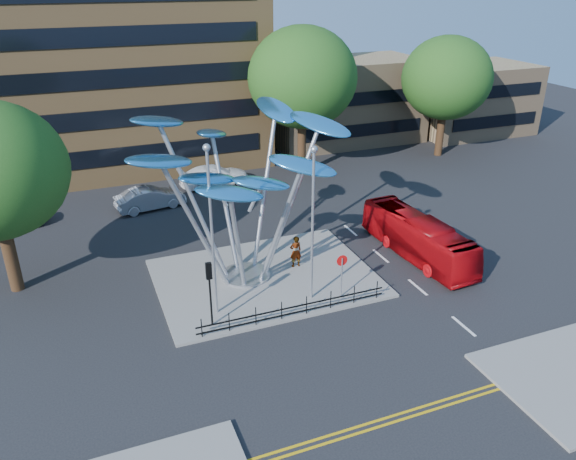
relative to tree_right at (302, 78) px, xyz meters
name	(u,v)px	position (x,y,z in m)	size (l,w,h in m)	color
ground	(327,333)	(-8.00, -22.00, -8.04)	(120.00, 120.00, 0.00)	black
traffic_island	(265,278)	(-9.00, -16.00, -7.96)	(12.00, 9.00, 0.15)	slate
double_yellow_near	(392,416)	(-8.00, -28.00, -8.03)	(40.00, 0.12, 0.01)	gold
double_yellow_far	(396,421)	(-8.00, -28.30, -8.03)	(40.00, 0.12, 0.01)	gold
low_building_near	(344,101)	(8.00, 8.00, -4.04)	(15.00, 8.00, 8.00)	#9D7E5C
low_building_far	(471,99)	(22.00, 6.00, -4.54)	(12.00, 8.00, 7.00)	#9D7E5C
tree_right	(302,78)	(0.00, 0.00, 0.00)	(8.80, 8.80, 12.11)	black
tree_far	(447,78)	(14.00, 0.00, -0.93)	(8.00, 8.00, 10.81)	black
leaf_sculpture	(239,161)	(-10.07, -15.32, -1.16)	(12.72, 9.54, 9.51)	#9EA0A5
street_lamp_left	(211,218)	(-12.50, -18.50, -2.68)	(0.36, 0.36, 8.80)	#9EA0A5
street_lamp_right	(313,212)	(-7.50, -19.00, -2.94)	(0.36, 0.36, 8.30)	#9EA0A5
traffic_light_island	(209,281)	(-13.00, -19.50, -5.42)	(0.28, 0.18, 3.42)	black
no_entry_sign_island	(342,269)	(-6.00, -19.48, -6.22)	(0.60, 0.10, 2.45)	#9EA0A5
pedestrian_railing_front	(294,309)	(-9.00, -20.30, -7.48)	(10.00, 0.06, 1.00)	black
red_bus	(418,237)	(0.50, -16.75, -6.77)	(2.13, 9.09, 2.53)	#A8070D
pedestrian	(296,252)	(-6.95, -15.52, -6.92)	(0.71, 0.46, 1.94)	gray
parked_car_left	(7,217)	(-22.81, -3.03, -7.23)	(1.90, 4.72, 1.61)	#45474D
parked_car_mid	(150,198)	(-13.32, -3.22, -7.22)	(1.73, 4.97, 1.64)	#9C9EA3
parked_car_right	(214,176)	(-7.70, -0.15, -7.22)	(2.29, 5.64, 1.64)	white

